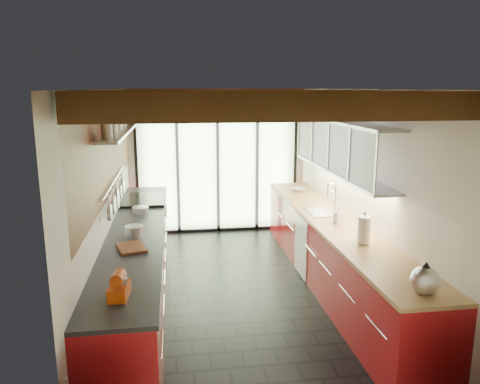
% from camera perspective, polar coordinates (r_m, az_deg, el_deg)
% --- Properties ---
extents(ground, '(5.50, 5.50, 0.00)m').
position_cam_1_polar(ground, '(6.29, -0.19, -12.02)').
color(ground, black).
rests_on(ground, ground).
extents(room_shell, '(5.50, 5.50, 5.50)m').
position_cam_1_polar(room_shell, '(5.80, -0.20, 3.02)').
color(room_shell, silver).
rests_on(room_shell, ground).
extents(ceiling_beams, '(3.14, 5.06, 4.90)m').
position_cam_1_polar(ceiling_beams, '(6.09, -0.71, 11.13)').
color(ceiling_beams, '#593316').
rests_on(ceiling_beams, ground).
extents(glass_door, '(2.95, 0.10, 2.90)m').
position_cam_1_polar(glass_door, '(8.45, -2.75, 6.06)').
color(glass_door, '#C6EAAD').
rests_on(glass_door, ground).
extents(left_counter, '(0.68, 5.00, 0.92)m').
position_cam_1_polar(left_counter, '(6.08, -12.32, -8.50)').
color(left_counter, maroon).
rests_on(left_counter, ground).
extents(range_stove, '(0.66, 0.90, 0.97)m').
position_cam_1_polar(range_stove, '(7.44, -11.57, -4.44)').
color(range_stove, silver).
rests_on(range_stove, ground).
extents(right_counter, '(0.68, 5.00, 0.92)m').
position_cam_1_polar(right_counter, '(6.40, 11.27, -7.35)').
color(right_counter, maroon).
rests_on(right_counter, ground).
extents(sink_assembly, '(0.45, 0.52, 0.43)m').
position_cam_1_polar(sink_assembly, '(6.62, 10.43, -2.13)').
color(sink_assembly, silver).
rests_on(sink_assembly, right_counter).
extents(upper_cabinets_right, '(0.34, 3.00, 3.00)m').
position_cam_1_polar(upper_cabinets_right, '(6.41, 12.24, 5.43)').
color(upper_cabinets_right, silver).
rests_on(upper_cabinets_right, ground).
extents(left_wall_fixtures, '(0.28, 2.60, 0.96)m').
position_cam_1_polar(left_wall_fixtures, '(5.93, -14.69, 4.70)').
color(left_wall_fixtures, silver).
rests_on(left_wall_fixtures, ground).
extents(stand_mixer, '(0.18, 0.28, 0.24)m').
position_cam_1_polar(stand_mixer, '(4.06, -14.52, -11.10)').
color(stand_mixer, '#B23C0E').
rests_on(stand_mixer, left_counter).
extents(pot_large, '(0.25, 0.25, 0.14)m').
position_cam_1_polar(pot_large, '(5.57, -12.77, -4.73)').
color(pot_large, silver).
rests_on(pot_large, left_counter).
extents(pot_small, '(0.29, 0.29, 0.09)m').
position_cam_1_polar(pot_small, '(6.62, -12.05, -2.15)').
color(pot_small, silver).
rests_on(pot_small, left_counter).
extents(cutting_board, '(0.37, 0.44, 0.03)m').
position_cam_1_polar(cutting_board, '(5.19, -13.09, -6.64)').
color(cutting_board, brown).
rests_on(cutting_board, left_counter).
extents(kettle, '(0.30, 0.34, 0.29)m').
position_cam_1_polar(kettle, '(4.28, 21.64, -9.81)').
color(kettle, silver).
rests_on(kettle, right_counter).
extents(paper_towel, '(0.17, 0.17, 0.37)m').
position_cam_1_polar(paper_towel, '(5.36, 14.88, -4.56)').
color(paper_towel, white).
rests_on(paper_towel, right_counter).
extents(soap_bottle, '(0.12, 0.12, 0.22)m').
position_cam_1_polar(soap_bottle, '(6.09, 11.94, -2.81)').
color(soap_bottle, silver).
rests_on(soap_bottle, right_counter).
extents(bowl, '(0.28, 0.28, 0.05)m').
position_cam_1_polar(bowl, '(7.90, 7.15, 0.29)').
color(bowl, silver).
rests_on(bowl, right_counter).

